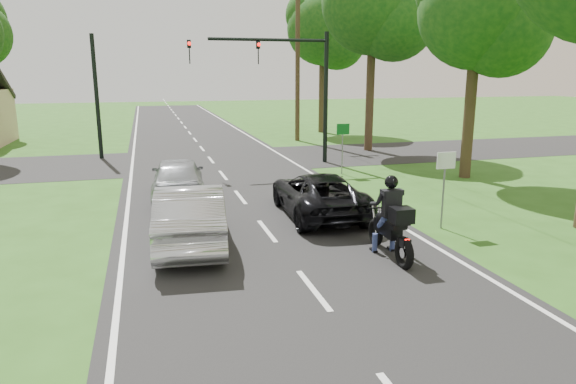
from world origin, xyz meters
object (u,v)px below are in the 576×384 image
Objects in this scene: silver_suv at (178,178)px; utility_pole_far at (298,57)px; silver_sedan at (190,215)px; traffic_signal at (287,74)px; sign_green at (343,136)px; motorcycle_rider at (391,225)px; sign_white at (445,171)px; dark_suv at (318,194)px.

utility_pole_far is at bearing -117.19° from silver_suv.
silver_sedan is 12.31m from traffic_signal.
silver_sedan is 10.29m from sign_green.
motorcycle_rider is 10.05m from sign_green.
utility_pole_far is (8.24, 13.63, 4.35)m from silver_suv.
silver_suv is 8.68m from sign_white.
sign_white is (2.39, 1.67, 0.83)m from motorcycle_rider.
motorcycle_rider is 1.07× the size of sign_white.
silver_suv is 8.50m from traffic_signal.
traffic_signal reaches higher than dark_suv.
silver_sedan is 2.15× the size of sign_green.
utility_pole_far reaches higher than silver_sedan.
silver_suv is at bearing 141.36° from sign_white.
traffic_signal is 3.00× the size of sign_green.
sign_green is at bearing 76.71° from motorcycle_rider.
sign_green is (6.94, 2.61, 0.86)m from silver_suv.
sign_green is at bearing -155.44° from silver_suv.
dark_suv is 17.94m from utility_pole_far.
sign_white is (2.84, -2.19, 0.95)m from dark_suv.
silver_sedan is at bearing 175.95° from sign_white.
sign_green is at bearing 88.57° from sign_white.
utility_pole_far is 11.63m from sign_green.
dark_suv is at bearing 98.34° from motorcycle_rider.
silver_sedan is (-4.38, 2.15, -0.00)m from motorcycle_rider.
silver_sedan reaches higher than dark_suv.
sign_green is (6.97, 7.52, 0.83)m from silver_sedan.
sign_green is at bearing -62.62° from traffic_signal.
motorcycle_rider is at bearing -104.99° from sign_green.
motorcycle_rider is 0.23× the size of utility_pole_far.
sign_green is (-1.30, -11.02, -3.49)m from utility_pole_far.
sign_white reaches higher than motorcycle_rider.
silver_suv is (0.03, 4.91, -0.03)m from silver_sedan.
sign_green is (2.59, 9.67, 0.83)m from motorcycle_rider.
motorcycle_rider is at bearing 158.89° from silver_sedan.
motorcycle_rider reaches higher than dark_suv.
silver_suv is at bearing -36.84° from dark_suv.
sign_green is (1.56, -3.02, -2.54)m from traffic_signal.
silver_suv is 16.51m from utility_pole_far.
traffic_signal reaches higher than sign_white.
silver_sedan is at bearing -114.04° from utility_pole_far.
motorcycle_rider is 0.50× the size of silver_sedan.
traffic_signal is at bearing -112.15° from silver_sedan.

